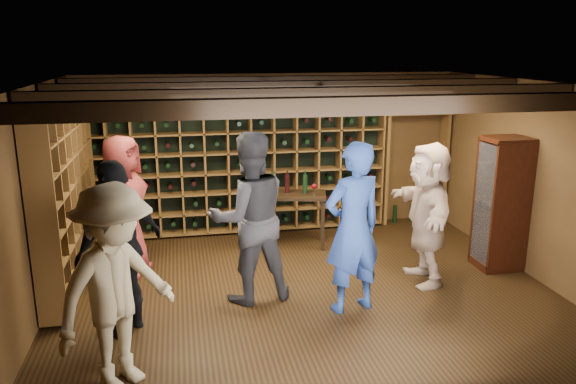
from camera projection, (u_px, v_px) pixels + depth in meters
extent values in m
plane|color=black|center=(304.00, 289.00, 6.96)|extent=(6.00, 6.00, 0.00)
plane|color=#54391C|center=(271.00, 153.00, 9.01)|extent=(6.00, 0.00, 6.00)
plane|color=#54391C|center=(378.00, 273.00, 4.27)|extent=(6.00, 0.00, 6.00)
plane|color=#54391C|center=(35.00, 205.00, 6.08)|extent=(0.00, 5.00, 5.00)
plane|color=#54391C|center=(533.00, 180.00, 7.20)|extent=(0.00, 5.00, 5.00)
plane|color=black|center=(306.00, 84.00, 6.32)|extent=(6.00, 6.00, 0.00)
cube|color=black|center=(347.00, 106.00, 4.82)|extent=(5.90, 0.18, 0.16)
cube|color=black|center=(316.00, 95.00, 5.87)|extent=(5.90, 0.18, 0.16)
cube|color=black|center=(295.00, 87.00, 6.91)|extent=(5.90, 0.18, 0.16)
cube|color=black|center=(279.00, 82.00, 7.95)|extent=(5.90, 0.18, 0.16)
cylinder|color=black|center=(199.00, 96.00, 6.13)|extent=(0.10, 0.10, 0.10)
cylinder|color=black|center=(323.00, 91.00, 6.78)|extent=(0.10, 0.10, 0.10)
cylinder|color=black|center=(433.00, 94.00, 6.33)|extent=(0.10, 0.10, 0.10)
cylinder|color=black|center=(271.00, 87.00, 7.45)|extent=(0.10, 0.10, 0.10)
cube|color=brown|center=(239.00, 162.00, 8.78)|extent=(4.65, 0.30, 2.20)
cube|color=black|center=(239.00, 162.00, 8.78)|extent=(4.56, 0.02, 2.16)
cube|color=brown|center=(67.00, 194.00, 6.92)|extent=(0.30, 2.65, 2.20)
cube|color=black|center=(67.00, 194.00, 6.92)|extent=(0.29, 0.02, 2.16)
cube|color=brown|center=(417.00, 113.00, 9.14)|extent=(1.15, 0.32, 0.04)
cube|color=brown|center=(443.00, 167.00, 9.47)|extent=(0.05, 0.28, 1.85)
cube|color=brown|center=(385.00, 170.00, 9.27)|extent=(0.05, 0.28, 1.85)
cube|color=tan|center=(394.00, 106.00, 9.03)|extent=(0.40, 0.30, 0.20)
cube|color=tan|center=(421.00, 106.00, 9.11)|extent=(0.40, 0.30, 0.20)
cube|color=tan|center=(441.00, 105.00, 9.18)|extent=(0.40, 0.30, 0.20)
cube|color=black|center=(496.00, 263.00, 7.64)|extent=(0.55, 0.50, 0.10)
cube|color=black|center=(502.00, 203.00, 7.43)|extent=(0.55, 0.50, 1.70)
cube|color=white|center=(484.00, 204.00, 7.38)|extent=(0.01, 0.46, 1.60)
cube|color=black|center=(502.00, 203.00, 7.43)|extent=(0.50, 0.44, 0.02)
sphere|color=#59260C|center=(501.00, 196.00, 7.40)|extent=(0.18, 0.18, 0.18)
imported|color=navy|center=(353.00, 228.00, 6.19)|extent=(0.81, 0.64, 1.94)
imported|color=black|center=(249.00, 218.00, 6.45)|extent=(1.09, 0.91, 2.00)
imported|color=maroon|center=(124.00, 206.00, 7.21)|extent=(0.88, 1.05, 1.84)
imported|color=black|center=(120.00, 248.00, 5.73)|extent=(1.07, 1.09, 1.84)
imported|color=#9C8F6C|center=(116.00, 288.00, 4.77)|extent=(1.33, 1.32, 1.84)
imported|color=#C1A48D|center=(427.00, 213.00, 6.99)|extent=(0.70, 1.71, 1.79)
cube|color=black|center=(290.00, 195.00, 8.29)|extent=(1.15, 0.76, 0.04)
cube|color=black|center=(256.00, 225.00, 8.20)|extent=(0.06, 0.06, 0.76)
cube|color=black|center=(323.00, 226.00, 8.17)|extent=(0.06, 0.06, 0.76)
cube|color=black|center=(259.00, 216.00, 8.63)|extent=(0.06, 0.06, 0.76)
cube|color=black|center=(322.00, 217.00, 8.59)|extent=(0.06, 0.06, 0.76)
cylinder|color=black|center=(272.00, 183.00, 8.30)|extent=(0.07, 0.07, 0.28)
cylinder|color=black|center=(287.00, 184.00, 8.30)|extent=(0.07, 0.07, 0.28)
cylinder|color=black|center=(305.00, 184.00, 8.29)|extent=(0.07, 0.07, 0.28)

